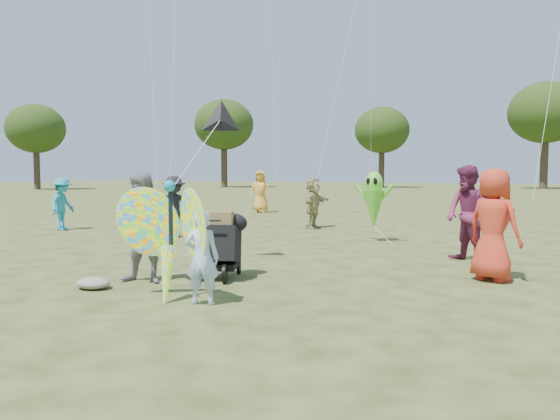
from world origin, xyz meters
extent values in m
plane|color=#51592B|center=(0.00, 0.00, 0.00)|extent=(160.00, 160.00, 0.00)
imported|color=#B0CFF9|center=(-0.20, -0.68, 0.61)|extent=(0.52, 0.43, 1.23)
imported|color=gray|center=(-1.82, 0.05, 0.86)|extent=(0.97, 0.84, 1.72)
ellipsoid|color=gray|center=(-2.20, -0.64, 0.08)|extent=(0.53, 0.43, 0.17)
imported|color=red|center=(2.96, 2.74, 0.89)|extent=(1.03, 0.90, 1.79)
imported|color=black|center=(-5.14, 4.95, 0.81)|extent=(1.15, 1.18, 1.62)
imported|color=tan|center=(-2.88, 8.84, 0.79)|extent=(0.47, 1.47, 1.58)
imported|color=#76274D|center=(2.31, 4.40, 0.93)|extent=(1.14, 1.12, 1.86)
imported|color=gold|center=(-7.53, 13.73, 0.90)|extent=(1.00, 0.80, 1.80)
imported|color=teal|center=(-9.27, 4.90, 0.78)|extent=(0.83, 1.12, 1.55)
imported|color=#BF6D94|center=(1.24, 15.23, 0.73)|extent=(0.90, 1.42, 1.46)
cube|color=black|center=(-0.92, 0.93, 0.55)|extent=(0.77, 0.97, 0.71)
cube|color=black|center=(-0.92, 0.93, 0.22)|extent=(0.65, 0.79, 0.10)
ellipsoid|color=black|center=(-0.92, 1.18, 0.88)|extent=(0.51, 0.45, 0.33)
cylinder|color=black|center=(-1.16, 0.58, 0.15)|extent=(0.17, 0.29, 0.30)
cylinder|color=black|center=(-0.68, 0.58, 0.15)|extent=(0.17, 0.29, 0.30)
cylinder|color=black|center=(-0.92, 1.38, 0.11)|extent=(0.13, 0.22, 0.22)
cylinder|color=black|center=(-0.92, 0.45, 0.98)|extent=(0.41, 0.20, 0.03)
cube|color=olive|center=(-0.92, 0.88, 0.96)|extent=(0.42, 0.39, 0.26)
ellipsoid|color=red|center=(-1.13, -0.64, 1.04)|extent=(0.98, 0.71, 1.24)
ellipsoid|color=red|center=(-0.37, -0.64, 1.04)|extent=(0.98, 0.71, 1.24)
cylinder|color=black|center=(-0.75, -0.62, 0.99)|extent=(0.06, 0.06, 1.00)
cone|color=red|center=(-0.70, -0.79, 0.30)|extent=(0.36, 0.49, 0.93)
sphere|color=teal|center=(-0.75, -0.64, 1.54)|extent=(0.16, 0.16, 0.16)
cone|color=black|center=(-1.86, 2.25, 2.70)|extent=(0.89, 0.62, 0.81)
cylinder|color=silver|center=(-1.64, 1.20, 2.05)|extent=(0.46, 2.11, 1.33)
cone|color=#5ECD30|center=(-0.23, 6.55, 0.80)|extent=(0.56, 0.56, 0.95)
ellipsoid|color=#5ECD30|center=(-0.23, 6.55, 1.45)|extent=(0.44, 0.39, 0.57)
ellipsoid|color=black|center=(-0.32, 6.37, 1.50)|extent=(0.10, 0.05, 0.17)
ellipsoid|color=black|center=(-0.14, 6.37, 1.50)|extent=(0.10, 0.05, 0.17)
cylinder|color=#5ECD30|center=(-0.53, 6.55, 1.20)|extent=(0.43, 0.10, 0.49)
cylinder|color=#5ECD30|center=(0.07, 6.55, 1.20)|extent=(0.43, 0.10, 0.49)
cylinder|color=silver|center=(0.07, 6.35, 0.20)|extent=(0.61, 0.41, 0.41)
cylinder|color=silver|center=(-1.47, 8.35, 6.17)|extent=(1.08, 2.70, 9.74)
cylinder|color=#3A2D21|center=(-30.00, 45.00, 2.10)|extent=(0.70, 0.70, 4.20)
ellipsoid|color=#2B4214|center=(-30.00, 45.00, 7.00)|extent=(6.60, 6.60, 5.61)
cylinder|color=#3A2D21|center=(-14.00, 52.00, 1.89)|extent=(0.63, 0.63, 3.78)
ellipsoid|color=#2B4214|center=(-14.00, 52.00, 6.30)|extent=(5.94, 5.94, 5.05)
cylinder|color=#3A2D21|center=(2.00, 55.00, 2.31)|extent=(0.77, 0.77, 4.62)
ellipsoid|color=#2B4214|center=(2.00, 55.00, 7.70)|extent=(7.26, 7.26, 6.17)
cylinder|color=#3A2D21|center=(-42.00, 30.00, 1.78)|extent=(0.59, 0.59, 3.57)
ellipsoid|color=#2B4214|center=(-42.00, 30.00, 5.95)|extent=(5.61, 5.61, 4.77)
camera|label=1|loc=(3.94, -6.41, 1.72)|focal=35.00mm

